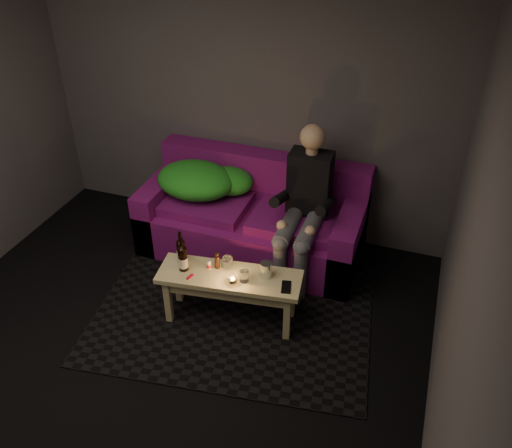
{
  "coord_description": "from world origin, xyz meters",
  "views": [
    {
      "loc": [
        1.67,
        -2.23,
        3.18
      ],
      "look_at": [
        0.39,
        1.44,
        0.55
      ],
      "focal_mm": 38.0,
      "sensor_mm": 36.0,
      "label": 1
    }
  ],
  "objects_px": {
    "sofa": "(254,220)",
    "beer_bottle_b": "(183,258)",
    "person": "(304,204)",
    "coffee_table": "(230,283)",
    "beer_bottle_a": "(181,251)",
    "steel_cup": "(266,270)"
  },
  "relations": [
    {
      "from": "sofa",
      "to": "coffee_table",
      "type": "xyz_separation_m",
      "value": [
        0.15,
        -1.0,
        0.06
      ]
    },
    {
      "from": "person",
      "to": "beer_bottle_a",
      "type": "xyz_separation_m",
      "value": [
        -0.8,
        -0.8,
        -0.14
      ]
    },
    {
      "from": "sofa",
      "to": "beer_bottle_b",
      "type": "bearing_deg",
      "value": -101.65
    },
    {
      "from": "person",
      "to": "beer_bottle_b",
      "type": "bearing_deg",
      "value": -129.72
    },
    {
      "from": "steel_cup",
      "to": "beer_bottle_b",
      "type": "bearing_deg",
      "value": -168.24
    },
    {
      "from": "sofa",
      "to": "beer_bottle_a",
      "type": "bearing_deg",
      "value": -106.03
    },
    {
      "from": "sofa",
      "to": "beer_bottle_a",
      "type": "height_order",
      "value": "sofa"
    },
    {
      "from": "beer_bottle_a",
      "to": "steel_cup",
      "type": "bearing_deg",
      "value": 3.48
    },
    {
      "from": "beer_bottle_a",
      "to": "steel_cup",
      "type": "height_order",
      "value": "beer_bottle_a"
    },
    {
      "from": "person",
      "to": "beer_bottle_b",
      "type": "height_order",
      "value": "person"
    },
    {
      "from": "coffee_table",
      "to": "steel_cup",
      "type": "height_order",
      "value": "steel_cup"
    },
    {
      "from": "coffee_table",
      "to": "beer_bottle_b",
      "type": "distance_m",
      "value": 0.42
    },
    {
      "from": "sofa",
      "to": "person",
      "type": "bearing_deg",
      "value": -17.77
    },
    {
      "from": "coffee_table",
      "to": "beer_bottle_a",
      "type": "height_order",
      "value": "beer_bottle_a"
    },
    {
      "from": "sofa",
      "to": "beer_bottle_b",
      "type": "distance_m",
      "value": 1.11
    },
    {
      "from": "beer_bottle_a",
      "to": "beer_bottle_b",
      "type": "relative_size",
      "value": 0.93
    },
    {
      "from": "sofa",
      "to": "coffee_table",
      "type": "relative_size",
      "value": 1.75
    },
    {
      "from": "beer_bottle_a",
      "to": "person",
      "type": "bearing_deg",
      "value": 44.99
    },
    {
      "from": "sofa",
      "to": "coffee_table",
      "type": "height_order",
      "value": "sofa"
    },
    {
      "from": "sofa",
      "to": "coffee_table",
      "type": "distance_m",
      "value": 1.02
    },
    {
      "from": "person",
      "to": "beer_bottle_a",
      "type": "bearing_deg",
      "value": -135.01
    },
    {
      "from": "coffee_table",
      "to": "beer_bottle_a",
      "type": "distance_m",
      "value": 0.47
    }
  ]
}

